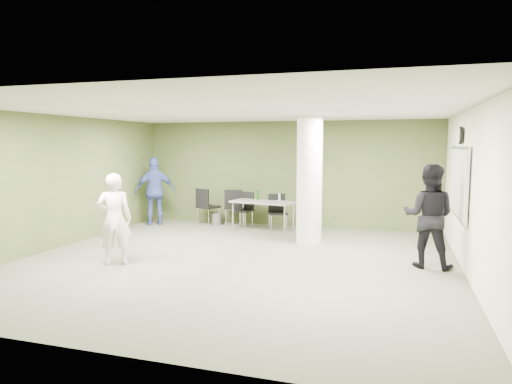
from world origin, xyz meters
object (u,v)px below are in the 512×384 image
(folding_table, at_px, (263,203))
(man_black, at_px, (429,216))
(woman_white, at_px, (114,219))
(chair_back_left, at_px, (206,204))
(man_blue, at_px, (155,191))

(folding_table, bearing_deg, man_black, -23.36)
(woman_white, bearing_deg, chair_back_left, -118.44)
(folding_table, bearing_deg, woman_white, -103.23)
(chair_back_left, bearing_deg, man_blue, 38.21)
(folding_table, distance_m, man_black, 4.51)
(man_black, bearing_deg, chair_back_left, -17.14)
(chair_back_left, bearing_deg, woman_white, 112.23)
(woman_white, distance_m, man_black, 5.64)
(man_black, height_order, man_blue, man_blue)
(folding_table, relative_size, man_blue, 0.92)
(chair_back_left, distance_m, man_blue, 1.41)
(folding_table, height_order, woman_white, woman_white)
(folding_table, relative_size, woman_white, 1.01)
(woman_white, xyz_separation_m, man_black, (5.43, 1.49, 0.08))
(folding_table, height_order, man_black, man_black)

